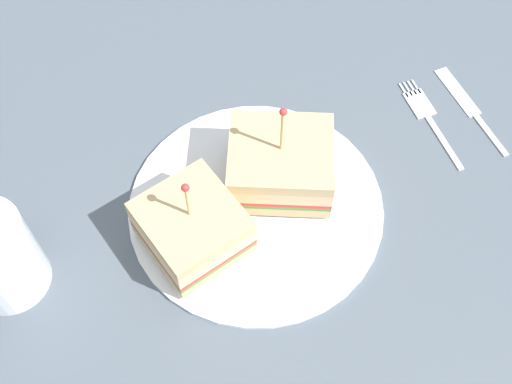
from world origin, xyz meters
TOP-DOWN VIEW (x-y plane):
  - ground_plane at (0.00, 0.00)cm, footprint 118.20×118.20cm
  - plate at (0.00, 0.00)cm, footprint 24.23×24.23cm
  - sandwich_half_front at (3.35, 1.34)cm, footprint 12.62×12.25cm
  - sandwich_half_back at (-6.82, -0.72)cm, footprint 9.00×9.30cm
  - fork at (21.06, 1.27)cm, footprint 3.04×12.17cm
  - knife at (25.63, 0.05)cm, footprint 2.31×12.62cm

SIDE VIEW (x-z plane):
  - ground_plane at x=0.00cm, z-range -2.00..0.00cm
  - fork at x=21.06cm, z-range 0.00..0.35cm
  - knife at x=25.63cm, z-range 0.00..0.35cm
  - plate at x=0.00cm, z-range 0.00..0.95cm
  - sandwich_half_back at x=-6.82cm, z-range -1.30..8.14cm
  - sandwich_half_front at x=3.35cm, z-range -1.84..8.74cm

